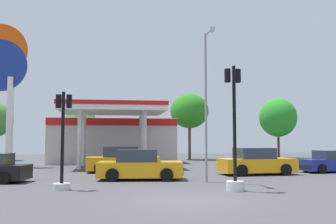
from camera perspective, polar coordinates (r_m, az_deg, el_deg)
The scene contains 13 objects.
ground_plane at distance 13.20m, azimuth 3.10°, elevation -13.28°, with size 90.00×90.00×0.00m, color #47474C.
gas_station at distance 34.29m, azimuth -8.46°, elevation -3.96°, with size 11.22×12.31×4.82m.
station_pole_sign at distance 32.10m, azimuth -24.53°, elevation 5.11°, with size 4.15×0.56×11.28m.
car_1 at distance 26.24m, azimuth 23.67°, elevation -7.11°, with size 4.07×2.16×1.40m.
car_2 at distance 19.51m, azimuth -4.38°, elevation -8.31°, with size 4.52×2.34×1.56m.
car_3 at distance 24.19m, azimuth -6.99°, elevation -7.44°, with size 4.62×2.16×1.64m.
car_4 at distance 22.97m, azimuth 13.46°, elevation -7.57°, with size 4.59×2.32×1.60m.
traffic_signal_0 at distance 16.16m, azimuth -15.96°, elevation -5.75°, with size 0.69×0.70×4.09m.
traffic_signal_1 at distance 15.43m, azimuth 10.22°, elevation -5.66°, with size 0.73×0.73×5.13m.
tree_1 at distance 39.13m, azimuth -13.38°, elevation -1.76°, with size 3.39×3.39×5.35m.
tree_2 at distance 40.00m, azimuth 3.33°, elevation 0.15°, with size 4.12×4.12×7.10m.
tree_3 at distance 45.04m, azimuth 16.59°, elevation -0.83°, with size 4.32×4.32×6.97m.
corner_streetlamp at distance 18.34m, azimuth 5.99°, elevation 3.08°, with size 0.24×1.48×7.41m.
Camera 1 is at (-2.51, -12.79, 2.04)m, focal length 39.55 mm.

